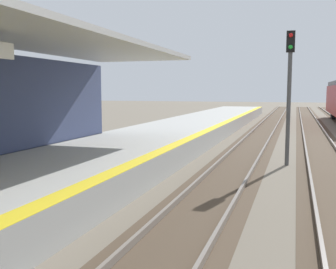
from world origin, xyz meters
TOP-DOWN VIEW (x-y plane):
  - station_platform at (-2.50, 16.00)m, footprint 5.00×80.00m
  - track_pair_nearest_platform at (1.90, 20.00)m, footprint 2.34×120.00m
  - track_pair_middle at (5.30, 20.00)m, footprint 2.34×120.00m
  - rail_signal_post at (3.77, 20.59)m, footprint 0.32×0.34m

SIDE VIEW (x-z plane):
  - track_pair_nearest_platform at x=1.90m, z-range -0.03..0.13m
  - track_pair_middle at x=5.30m, z-range -0.03..0.13m
  - station_platform at x=-2.50m, z-range 0.00..0.90m
  - rail_signal_post at x=3.77m, z-range 0.59..5.79m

